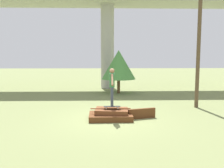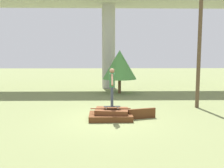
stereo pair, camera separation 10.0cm
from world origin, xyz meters
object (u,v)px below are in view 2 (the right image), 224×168
object	(u,v)px
skater	(112,84)
utility_pole	(200,36)
tree_behind_left	(120,65)
skateboard	(112,107)

from	to	relation	value
skater	utility_pole	world-z (taller)	utility_pole
utility_pole	tree_behind_left	bearing A→B (deg)	127.90
skateboard	tree_behind_left	xyz separation A→B (m)	(0.72, 7.48, 1.54)
skateboard	utility_pole	size ratio (longest dim) A/B	0.10
skateboard	tree_behind_left	distance (m)	7.67
utility_pole	skateboard	bearing A→B (deg)	-152.78
skater	skateboard	bearing A→B (deg)	0.00
skateboard	utility_pole	xyz separation A→B (m)	(4.67, 2.40, 3.26)
skateboard	skater	xyz separation A→B (m)	(-0.00, 0.00, 0.99)
skateboard	skater	bearing A→B (deg)	180.00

